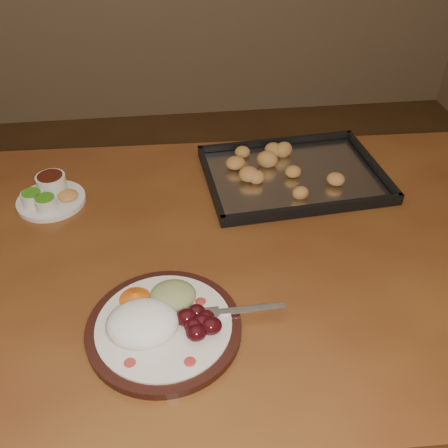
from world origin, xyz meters
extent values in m
plane|color=brown|center=(0.00, 0.00, 0.00)|extent=(4.00, 4.00, 0.00)
cube|color=brown|center=(0.25, -0.15, 0.73)|extent=(1.53, 0.95, 0.04)
cylinder|color=#452914|center=(0.94, 0.20, 0.35)|extent=(0.07, 0.07, 0.71)
cylinder|color=black|center=(0.18, -0.36, 0.76)|extent=(0.27, 0.27, 0.02)
cylinder|color=silver|center=(0.18, -0.36, 0.77)|extent=(0.24, 0.24, 0.01)
ellipsoid|color=#B02C2A|center=(0.12, -0.43, 0.77)|extent=(0.02, 0.02, 0.00)
ellipsoid|color=#B02C2A|center=(0.22, -0.44, 0.77)|extent=(0.02, 0.02, 0.00)
ellipsoid|color=#B02C2A|center=(0.24, -0.32, 0.77)|extent=(0.02, 0.02, 0.00)
ellipsoid|color=#B02C2A|center=(0.09, -0.35, 0.77)|extent=(0.02, 0.02, 0.00)
ellipsoid|color=white|center=(0.14, -0.37, 0.78)|extent=(0.13, 0.11, 0.06)
ellipsoid|color=#480A12|center=(0.23, -0.38, 0.78)|extent=(0.03, 0.03, 0.03)
ellipsoid|color=#480A12|center=(0.25, -0.37, 0.78)|extent=(0.03, 0.03, 0.03)
ellipsoid|color=#480A12|center=(0.23, -0.35, 0.78)|extent=(0.03, 0.03, 0.03)
ellipsoid|color=#480A12|center=(0.26, -0.39, 0.78)|extent=(0.03, 0.03, 0.03)
ellipsoid|color=#480A12|center=(0.22, -0.36, 0.78)|extent=(0.03, 0.03, 0.03)
ellipsoid|color=#480A12|center=(0.24, -0.38, 0.78)|extent=(0.03, 0.03, 0.03)
ellipsoid|color=#480A12|center=(0.23, -0.40, 0.78)|extent=(0.03, 0.03, 0.03)
ellipsoid|color=tan|center=(0.19, -0.30, 0.78)|extent=(0.09, 0.08, 0.03)
cone|color=orange|center=(0.13, -0.30, 0.78)|extent=(0.08, 0.08, 0.03)
cube|color=silver|center=(0.33, -0.35, 0.77)|extent=(0.13, 0.01, 0.00)
cube|color=silver|center=(0.26, -0.35, 0.77)|extent=(0.04, 0.02, 0.00)
cylinder|color=silver|center=(0.23, -0.36, 0.77)|extent=(0.03, 0.00, 0.00)
cylinder|color=silver|center=(0.23, -0.35, 0.77)|extent=(0.03, 0.00, 0.00)
cylinder|color=silver|center=(0.23, -0.35, 0.77)|extent=(0.03, 0.00, 0.00)
cylinder|color=silver|center=(0.23, -0.34, 0.77)|extent=(0.03, 0.00, 0.00)
cylinder|color=white|center=(-0.08, 0.05, 0.76)|extent=(0.16, 0.16, 0.01)
cylinder|color=white|center=(-0.11, 0.04, 0.78)|extent=(0.05, 0.05, 0.03)
cylinder|color=#3A881B|center=(-0.11, 0.04, 0.79)|extent=(0.04, 0.04, 0.00)
cylinder|color=white|center=(-0.08, 0.02, 0.78)|extent=(0.05, 0.05, 0.03)
cylinder|color=#3A881B|center=(-0.08, 0.02, 0.79)|extent=(0.04, 0.04, 0.00)
cylinder|color=white|center=(-0.08, 0.09, 0.78)|extent=(0.07, 0.07, 0.04)
cylinder|color=#3D120B|center=(-0.08, 0.09, 0.80)|extent=(0.06, 0.06, 0.00)
ellipsoid|color=#DD954E|center=(-0.04, 0.05, 0.77)|extent=(0.05, 0.05, 0.02)
cube|color=black|center=(0.51, 0.09, 0.75)|extent=(0.46, 0.35, 0.01)
cube|color=black|center=(0.50, 0.24, 0.77)|extent=(0.43, 0.05, 0.02)
cube|color=black|center=(0.52, -0.07, 0.77)|extent=(0.43, 0.05, 0.02)
cube|color=black|center=(0.72, 0.10, 0.77)|extent=(0.04, 0.32, 0.02)
cube|color=black|center=(0.30, 0.07, 0.77)|extent=(0.04, 0.32, 0.02)
cube|color=silver|center=(0.51, 0.09, 0.76)|extent=(0.43, 0.32, 0.00)
ellipsoid|color=#C57E44|center=(0.56, 0.09, 0.78)|extent=(0.05, 0.05, 0.03)
ellipsoid|color=#C57E44|center=(0.60, 0.13, 0.78)|extent=(0.07, 0.06, 0.03)
ellipsoid|color=#C57E44|center=(0.53, 0.18, 0.78)|extent=(0.06, 0.06, 0.03)
ellipsoid|color=#C57E44|center=(0.49, 0.14, 0.78)|extent=(0.05, 0.05, 0.03)
ellipsoid|color=#C57E44|center=(0.44, 0.14, 0.78)|extent=(0.07, 0.07, 0.03)
ellipsoid|color=#C57E44|center=(0.46, 0.09, 0.78)|extent=(0.06, 0.06, 0.03)
ellipsoid|color=#C57E44|center=(0.40, 0.06, 0.78)|extent=(0.06, 0.06, 0.03)
ellipsoid|color=#C57E44|center=(0.47, 0.01, 0.78)|extent=(0.07, 0.07, 0.03)
ellipsoid|color=#C57E44|center=(0.49, 0.03, 0.78)|extent=(0.05, 0.05, 0.03)
ellipsoid|color=#C57E44|center=(0.55, 0.02, 0.78)|extent=(0.06, 0.06, 0.03)
ellipsoid|color=#C57E44|center=(0.56, 0.07, 0.78)|extent=(0.07, 0.06, 0.03)
camera|label=1|loc=(0.21, -0.93, 1.45)|focal=40.00mm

